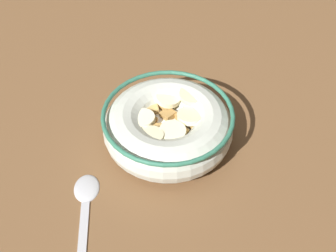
# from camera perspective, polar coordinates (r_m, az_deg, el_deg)

# --- Properties ---
(ground_plane) EXTENTS (1.13, 1.13, 0.02)m
(ground_plane) POSITION_cam_1_polar(r_m,az_deg,el_deg) (0.61, -0.00, -2.56)
(ground_plane) COLOR brown
(cereal_bowl) EXTENTS (0.17, 0.17, 0.06)m
(cereal_bowl) POSITION_cam_1_polar(r_m,az_deg,el_deg) (0.59, 0.01, 0.00)
(cereal_bowl) COLOR beige
(cereal_bowl) RESTS_ON ground_plane
(spoon) EXTENTS (0.10, 0.12, 0.01)m
(spoon) POSITION_cam_1_polar(r_m,az_deg,el_deg) (0.56, -10.56, -9.09)
(spoon) COLOR #B7B7BC
(spoon) RESTS_ON ground_plane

